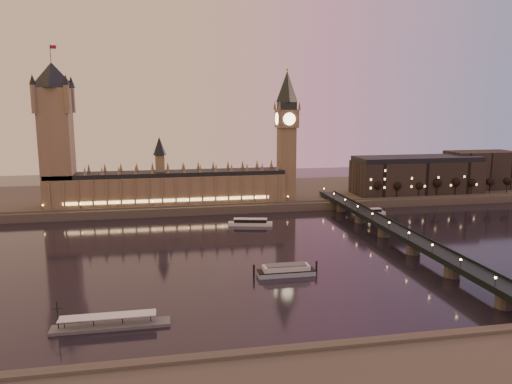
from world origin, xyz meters
TOP-DOWN VIEW (x-y plane):
  - ground at (0.00, 0.00)m, footprint 700.00×700.00m
  - far_embankment at (30.00, 165.00)m, footprint 560.00×130.00m
  - palace_of_westminster at (-40.12, 120.99)m, footprint 180.00×26.62m
  - victoria_tower at (-120.00, 121.00)m, footprint 31.68×31.68m
  - big_ben at (53.99, 120.99)m, footprint 17.68×17.68m
  - westminster_bridge at (91.61, 0.00)m, footprint 13.20×260.00m
  - city_block at (194.94, 130.93)m, footprint 155.00×45.00m
  - bare_tree_0 at (128.64, 109.00)m, footprint 6.86×6.86m
  - bare_tree_1 at (145.82, 109.00)m, footprint 6.86×6.86m
  - bare_tree_2 at (163.01, 109.00)m, footprint 6.86×6.86m
  - bare_tree_3 at (180.19, 109.00)m, footprint 6.86×6.86m
  - bare_tree_4 at (197.38, 109.00)m, footprint 6.86×6.86m
  - bare_tree_5 at (214.57, 109.00)m, footprint 6.86×6.86m
  - bare_tree_6 at (231.75, 109.00)m, footprint 6.86×6.86m
  - bare_tree_7 at (248.94, 109.00)m, footprint 6.86×6.86m
  - cruise_boat_a at (13.98, 63.07)m, footprint 30.99×13.20m
  - cruise_boat_b at (108.05, 79.36)m, footprint 25.16×6.53m
  - moored_barge at (13.11, -39.75)m, footprint 32.67×8.02m
  - pontoon_pier at (-66.11, -83.34)m, footprint 43.82×7.30m

SIDE VIEW (x-z plane):
  - ground at x=0.00m, z-range 0.00..0.00m
  - pontoon_pier at x=-66.11m, z-range -4.58..7.10m
  - cruise_boat_b at x=108.05m, z-range -0.28..4.36m
  - cruise_boat_a at x=13.98m, z-range -0.29..4.56m
  - moored_barge at x=13.11m, z-range -0.47..5.52m
  - far_embankment at x=30.00m, z-range 0.00..6.00m
  - westminster_bridge at x=91.61m, z-range -2.13..13.17m
  - bare_tree_0 at x=128.64m, z-range 9.46..23.41m
  - bare_tree_1 at x=145.82m, z-range 9.46..23.41m
  - bare_tree_2 at x=163.01m, z-range 9.46..23.41m
  - bare_tree_3 at x=180.19m, z-range 9.46..23.41m
  - bare_tree_4 at x=197.38m, z-range 9.46..23.41m
  - bare_tree_5 at x=214.57m, z-range 9.46..23.41m
  - bare_tree_6 at x=231.75m, z-range 9.46..23.41m
  - bare_tree_7 at x=248.94m, z-range 9.46..23.41m
  - palace_of_westminster at x=-40.12m, z-range -4.29..47.71m
  - city_block at x=194.94m, z-range 5.24..39.24m
  - big_ben at x=53.99m, z-range 11.95..115.95m
  - victoria_tower at x=-120.00m, z-range 6.79..124.79m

